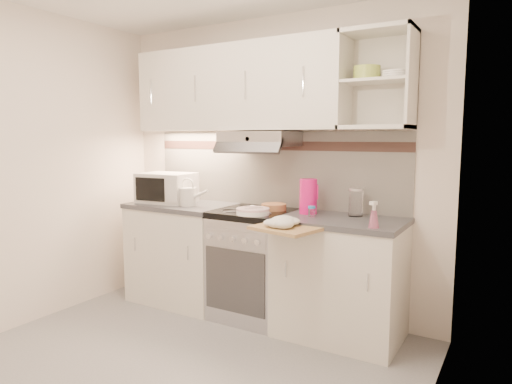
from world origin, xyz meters
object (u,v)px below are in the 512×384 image
at_px(microwave, 167,188).
at_px(cutting_board, 288,228).
at_px(electric_range, 254,263).
at_px(glass_jar, 356,202).
at_px(plate_stack, 253,211).
at_px(pink_pitcher, 308,196).
at_px(spray_bottle, 374,217).
at_px(watering_can, 189,196).

bearing_deg(microwave, cutting_board, -20.33).
height_order(electric_range, glass_jar, glass_jar).
relative_size(plate_stack, pink_pitcher, 0.94).
bearing_deg(cutting_board, pink_pitcher, 108.97).
bearing_deg(electric_range, plate_stack, -61.14).
relative_size(microwave, plate_stack, 1.97).
height_order(microwave, plate_stack, microwave).
relative_size(electric_range, spray_bottle, 4.77).
relative_size(electric_range, watering_can, 3.17).
xyz_separation_m(electric_range, spray_bottle, (1.05, -0.22, 0.52)).
xyz_separation_m(microwave, plate_stack, (1.02, -0.16, -0.11)).
distance_m(watering_can, cutting_board, 1.16).
xyz_separation_m(glass_jar, cutting_board, (-0.30, -0.54, -0.14)).
bearing_deg(cutting_board, plate_stack, 165.41).
distance_m(plate_stack, glass_jar, 0.79).
height_order(electric_range, pink_pitcher, pink_pitcher).
height_order(pink_pitcher, spray_bottle, pink_pitcher).
bearing_deg(spray_bottle, plate_stack, -164.56).
distance_m(glass_jar, spray_bottle, 0.45).
relative_size(watering_can, cutting_board, 0.67).
xyz_separation_m(electric_range, pink_pitcher, (0.45, 0.07, 0.59)).
bearing_deg(spray_bottle, glass_jar, 141.44).
xyz_separation_m(plate_stack, glass_jar, (0.71, 0.33, 0.08)).
height_order(electric_range, watering_can, watering_can).
bearing_deg(spray_bottle, watering_can, -166.99).
height_order(watering_can, glass_jar, watering_can).
xyz_separation_m(plate_stack, cutting_board, (0.41, -0.21, -0.05)).
bearing_deg(microwave, glass_jar, -0.33).
distance_m(watering_can, pink_pitcher, 1.08).
bearing_deg(pink_pitcher, glass_jar, -12.02).
distance_m(plate_stack, pink_pitcher, 0.45).
height_order(electric_range, plate_stack, plate_stack).
height_order(glass_jar, cutting_board, glass_jar).
bearing_deg(plate_stack, spray_bottle, -2.40).
bearing_deg(pink_pitcher, spray_bottle, -50.39).
bearing_deg(plate_stack, glass_jar, 24.96).
distance_m(microwave, cutting_board, 1.48).
xyz_separation_m(watering_can, plate_stack, (0.71, -0.10, -0.06)).
xyz_separation_m(pink_pitcher, glass_jar, (0.36, 0.08, -0.03)).
relative_size(watering_can, pink_pitcher, 1.04).
bearing_deg(glass_jar, spray_bottle, -56.40).
bearing_deg(plate_stack, watering_can, 171.94).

